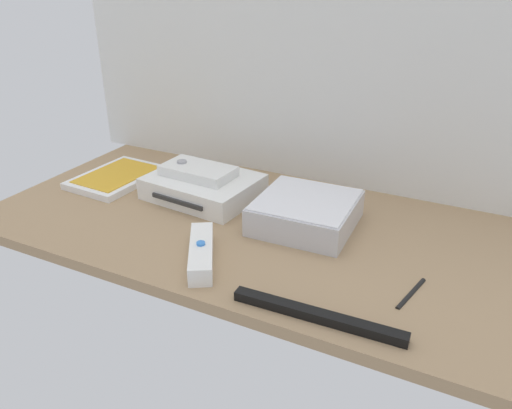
{
  "coord_description": "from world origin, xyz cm",
  "views": [
    {
      "loc": [
        36.21,
        -72.16,
        43.28
      ],
      "look_at": [
        0.0,
        0.0,
        4.0
      ],
      "focal_mm": 35.33,
      "sensor_mm": 36.0,
      "label": 1
    }
  ],
  "objects": [
    {
      "name": "ground_plane",
      "position": [
        0.0,
        0.0,
        -1.0
      ],
      "size": [
        100.0,
        48.0,
        2.0
      ],
      "primitive_type": "cube",
      "color": "#9E7F5B",
      "rests_on": "ground"
    },
    {
      "name": "back_wall",
      "position": [
        0.0,
        24.6,
        32.0
      ],
      "size": [
        110.0,
        1.2,
        64.0
      ],
      "primitive_type": "cube",
      "color": "silver",
      "rests_on": "ground"
    },
    {
      "name": "game_console",
      "position": [
        -14.82,
        5.89,
        2.2
      ],
      "size": [
        22.43,
        17.99,
        4.4
      ],
      "rotation": [
        0.0,
        0.0,
        -0.1
      ],
      "color": "white",
      "rests_on": "ground_plane"
    },
    {
      "name": "mini_computer",
      "position": [
        8.1,
        3.71,
        2.64
      ],
      "size": [
        17.52,
        17.52,
        5.3
      ],
      "rotation": [
        0.0,
        0.0,
        0.03
      ],
      "color": "silver",
      "rests_on": "ground_plane"
    },
    {
      "name": "game_case",
      "position": [
        -36.13,
        4.53,
        0.76
      ],
      "size": [
        14.6,
        19.7,
        1.56
      ],
      "rotation": [
        0.0,
        0.0,
        -0.05
      ],
      "color": "white",
      "rests_on": "ground_plane"
    },
    {
      "name": "remote_wand",
      "position": [
        -2.24,
        -14.92,
        1.51
      ],
      "size": [
        10.65,
        14.57,
        3.4
      ],
      "rotation": [
        0.0,
        0.0,
        0.54
      ],
      "color": "white",
      "rests_on": "ground_plane"
    },
    {
      "name": "remote_classic_pad",
      "position": [
        -15.95,
        5.96,
        5.41
      ],
      "size": [
        14.85,
        8.84,
        2.4
      ],
      "rotation": [
        0.0,
        0.0,
        -0.06
      ],
      "color": "white",
      "rests_on": "game_console"
    },
    {
      "name": "sensor_bar",
      "position": [
        19.41,
        -20.49,
        0.7
      ],
      "size": [
        24.05,
        2.59,
        1.4
      ],
      "primitive_type": "cube",
      "rotation": [
        0.0,
        0.0,
        0.03
      ],
      "color": "black",
      "rests_on": "ground_plane"
    },
    {
      "name": "stylus_pen",
      "position": [
        29.49,
        -9.0,
        0.35
      ],
      "size": [
        2.66,
        8.93,
        0.7
      ],
      "primitive_type": "cylinder",
      "rotation": [
        0.0,
        1.57,
        1.35
      ],
      "color": "black",
      "rests_on": "ground_plane"
    }
  ]
}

